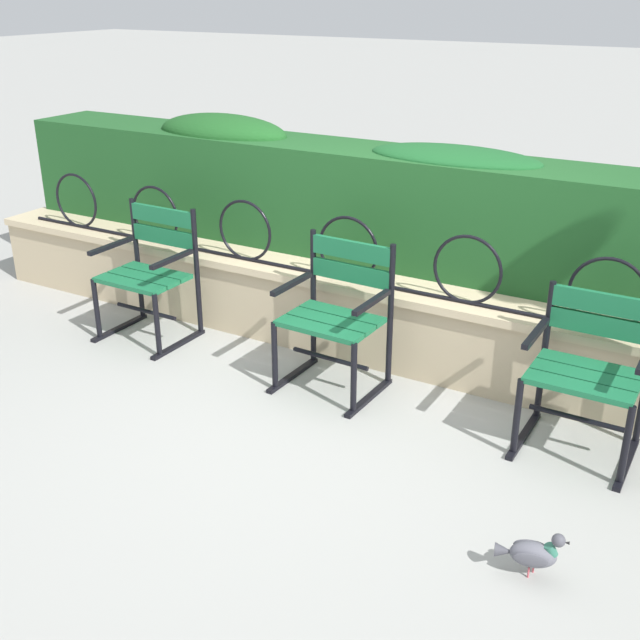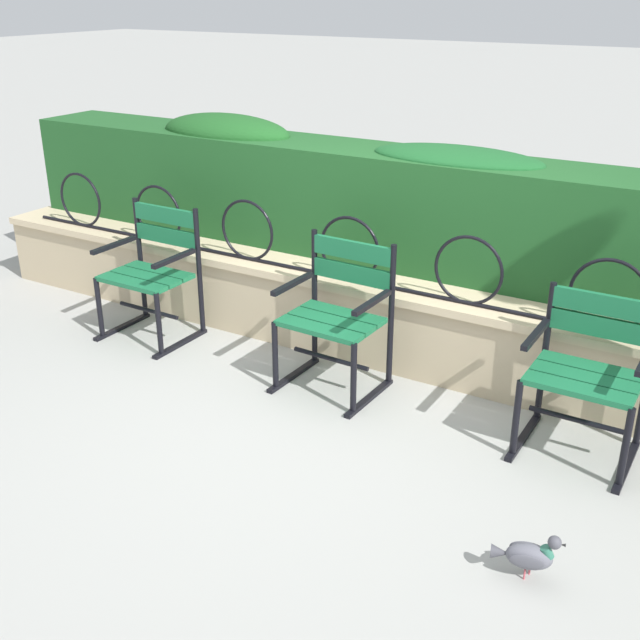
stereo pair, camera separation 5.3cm
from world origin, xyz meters
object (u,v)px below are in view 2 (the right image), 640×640
at_px(park_chair_right, 588,370).
at_px(pigeon_near_chairs, 528,555).
at_px(park_chair_centre, 338,313).
at_px(park_chair_left, 153,270).

bearing_deg(park_chair_right, pigeon_near_chairs, -86.74).
bearing_deg(park_chair_centre, pigeon_near_chairs, -35.66).
bearing_deg(pigeon_near_chairs, park_chair_right, 93.26).
distance_m(park_chair_centre, park_chair_right, 1.45).
relative_size(park_chair_left, park_chair_centre, 1.00).
bearing_deg(park_chair_centre, park_chair_right, 1.07).
height_order(park_chair_right, pigeon_near_chairs, park_chair_right).
height_order(park_chair_centre, park_chair_right, park_chair_centre).
height_order(park_chair_centre, pigeon_near_chairs, park_chair_centre).
bearing_deg(park_chair_left, park_chair_centre, -0.47).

